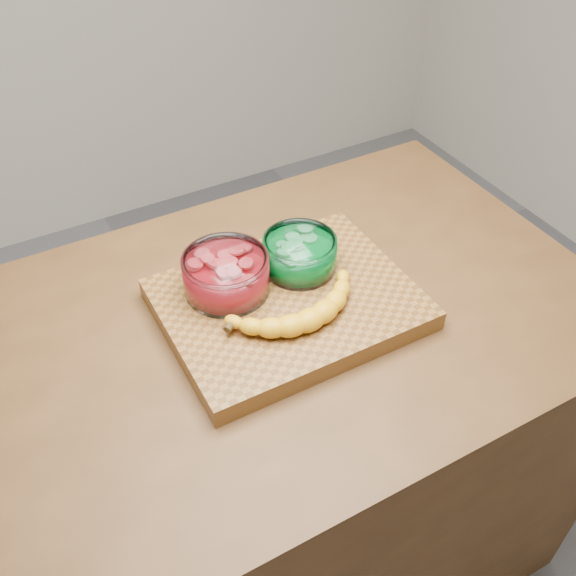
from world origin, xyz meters
TOP-DOWN VIEW (x-y plane):
  - ground at (0.00, 0.00)m, footprint 3.50×3.50m
  - counter at (0.00, 0.00)m, footprint 1.20×0.80m
  - cutting_board at (0.00, 0.00)m, footprint 0.45×0.35m
  - bowl_red at (-0.09, 0.07)m, footprint 0.16×0.16m
  - bowl_green at (0.06, 0.06)m, footprint 0.14×0.14m
  - banana at (-0.01, -0.06)m, footprint 0.29×0.13m

SIDE VIEW (x-z plane):
  - ground at x=0.00m, z-range 0.00..0.00m
  - counter at x=0.00m, z-range 0.00..0.90m
  - cutting_board at x=0.00m, z-range 0.90..0.94m
  - banana at x=-0.01m, z-range 0.94..0.98m
  - bowl_green at x=0.06m, z-range 0.94..1.01m
  - bowl_red at x=-0.09m, z-range 0.94..1.01m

